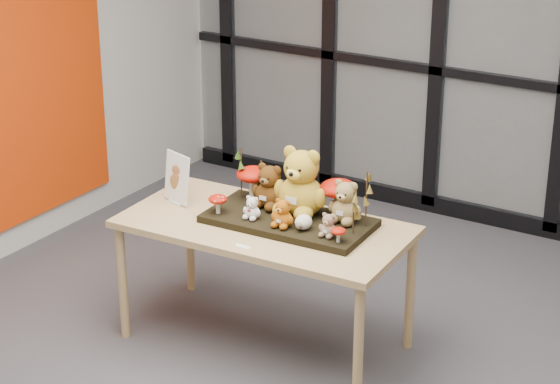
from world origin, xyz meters
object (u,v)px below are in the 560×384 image
Objects in this scene: bear_tan_back at (346,199)px; sign_holder at (177,181)px; bear_pooh_yellow at (302,178)px; bear_beige_small at (329,224)px; plush_cream_hedgehog at (304,221)px; bear_small_yellow at (283,211)px; mushroom_front_right at (338,234)px; mushroom_back_right at (338,196)px; display_table at (265,235)px; bear_white_bow at (252,206)px; bear_brown_medium at (270,183)px; mushroom_back_left at (253,181)px; diorama_tray at (289,221)px; mushroom_front_left at (218,203)px.

sign_holder is (-0.96, -0.18, -0.03)m from bear_tan_back.
bear_beige_small is (0.27, -0.18, -0.13)m from bear_pooh_yellow.
bear_small_yellow is at bearing -169.28° from plush_cream_hedgehog.
bear_pooh_yellow is at bearing 147.70° from mushroom_front_right.
bear_beige_small is 1.63× the size of mushroom_front_right.
mushroom_front_right is 1.05m from sign_holder.
mushroom_back_right is (-0.09, 0.26, 0.04)m from bear_beige_small.
bear_white_bow reaches higher than display_table.
bear_brown_medium is 0.58m from mushroom_front_right.
bear_pooh_yellow is 0.35m from mushroom_back_left.
bear_pooh_yellow is at bearing 143.12° from bear_beige_small.
sign_holder reaches higher than mushroom_back_left.
display_table is 18.45× the size of mushroom_front_right.
mushroom_back_right is at bearing 33.91° from bear_white_bow.
sign_holder is (-1.05, 0.06, 0.05)m from mushroom_front_right.
display_table is 0.30m from plush_cream_hedgehog.
bear_tan_back reaches higher than bear_beige_small.
plush_cream_hedgehog is (-0.15, 0.01, -0.02)m from bear_beige_small.
diorama_tray is at bearing -22.46° from mushroom_back_left.
sign_holder reaches higher than display_table.
bear_brown_medium reaches higher than mushroom_front_left.
bear_brown_medium is 0.45m from bear_tan_back.
bear_tan_back is 0.26m from plush_cream_hedgehog.
bear_beige_small is at bearing -21.24° from diorama_tray.
bear_brown_medium is 1.60× the size of bear_small_yellow.
mushroom_front_left is (-0.20, -0.04, -0.01)m from bear_white_bow.
mushroom_back_left is (-0.34, 0.24, 0.02)m from bear_small_yellow.
diorama_tray is 3.27× the size of bear_brown_medium.
sign_holder is (-0.68, -0.07, 0.11)m from diorama_tray.
display_table is at bearing -136.59° from bear_pooh_yellow.
bear_white_bow is at bearing 177.42° from mushroom_front_right.
bear_brown_medium is at bearing 49.64° from mushroom_front_left.
bear_tan_back is at bearing 2.22° from bear_brown_medium.
display_table is 7.74× the size of mushroom_back_left.
bear_brown_medium is 3.18× the size of mushroom_front_right.
mushroom_back_left reaches higher than diorama_tray.
mushroom_front_right is at bearing -72.31° from bear_tan_back.
diorama_tray is 0.33m from bear_tan_back.
bear_brown_medium is 2.37× the size of mushroom_front_left.
mushroom_back_right is 0.77× the size of sign_holder.
diorama_tray is 0.35m from mushroom_back_left.
bear_brown_medium is (-0.05, 0.14, 0.24)m from display_table.
bear_white_bow is at bearing 178.82° from bear_beige_small.
sign_holder reaches higher than mushroom_front_left.
diorama_tray is at bearing -160.54° from bear_tan_back.
bear_tan_back is at bearing 40.55° from bear_small_yellow.
sign_holder reaches higher than plush_cream_hedgehog.
bear_brown_medium reaches higher than bear_beige_small.
bear_white_bow is 0.45m from bear_beige_small.
mushroom_back_right is (-0.07, 0.05, -0.01)m from bear_tan_back.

